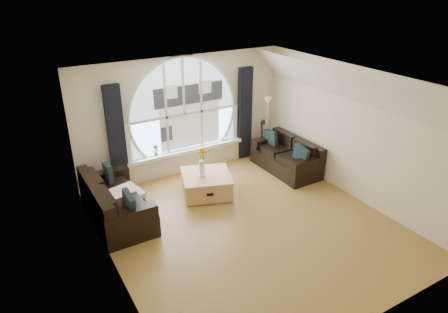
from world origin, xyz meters
TOP-DOWN VIEW (x-y plane):
  - ground at (0.00, 0.00)m, footprint 5.00×5.50m
  - ceiling at (0.00, 0.00)m, footprint 5.00×5.50m
  - wall_back at (0.00, 2.75)m, footprint 5.00×0.01m
  - wall_front at (0.00, -2.75)m, footprint 5.00×0.01m
  - wall_left at (-2.50, 0.00)m, footprint 0.01×5.50m
  - wall_right at (2.50, 0.00)m, footprint 0.01×5.50m
  - attic_slope at (2.20, 0.00)m, footprint 0.92×5.50m
  - arched_window at (0.00, 2.72)m, footprint 2.60×0.06m
  - window_sill at (0.00, 2.65)m, footprint 2.90×0.22m
  - window_frame at (0.00, 2.69)m, footprint 2.76×0.08m
  - neighbor_house at (0.15, 2.71)m, footprint 1.70×0.02m
  - curtain_left at (-1.60, 2.63)m, footprint 0.35×0.12m
  - curtain_right at (1.60, 2.63)m, footprint 0.35×0.12m
  - sofa_left at (-2.04, 1.40)m, footprint 0.98×1.91m
  - sofa_right at (2.03, 1.47)m, footprint 0.89×1.74m
  - coffee_chest at (-0.13, 1.42)m, footprint 1.28×1.28m
  - throw_blanket at (-1.86, 1.41)m, footprint 0.68×0.68m
  - vase_flowers at (-0.22, 1.42)m, footprint 0.24×0.24m
  - floor_lamp at (2.01, 2.25)m, footprint 0.24×0.24m
  - guitar at (1.91, 2.36)m, footprint 0.42×0.34m
  - potted_plant at (-0.76, 2.65)m, footprint 0.15×0.10m

SIDE VIEW (x-z plane):
  - ground at x=0.00m, z-range -0.01..0.01m
  - coffee_chest at x=-0.13m, z-range 0.00..0.49m
  - sofa_left at x=-2.04m, z-range -0.02..0.82m
  - sofa_right at x=2.03m, z-range 0.02..0.78m
  - throw_blanket at x=-1.86m, z-range 0.45..0.55m
  - window_sill at x=0.00m, z-range 0.47..0.55m
  - guitar at x=1.91m, z-range 0.00..1.06m
  - potted_plant at x=-0.76m, z-range 0.55..0.82m
  - floor_lamp at x=2.01m, z-range 0.00..1.60m
  - vase_flowers at x=-0.22m, z-range 0.49..1.19m
  - curtain_left at x=-1.60m, z-range 0.00..2.30m
  - curtain_right at x=1.60m, z-range 0.00..2.30m
  - wall_back at x=0.00m, z-range 0.00..2.70m
  - wall_front at x=0.00m, z-range 0.00..2.70m
  - wall_left at x=-2.50m, z-range 0.00..2.70m
  - wall_right at x=2.50m, z-range 0.00..2.70m
  - neighbor_house at x=0.15m, z-range 0.75..2.25m
  - arched_window at x=0.00m, z-range 0.55..2.70m
  - window_frame at x=0.00m, z-range 0.55..2.70m
  - attic_slope at x=2.20m, z-range 1.99..2.71m
  - ceiling at x=0.00m, z-range 2.70..2.71m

